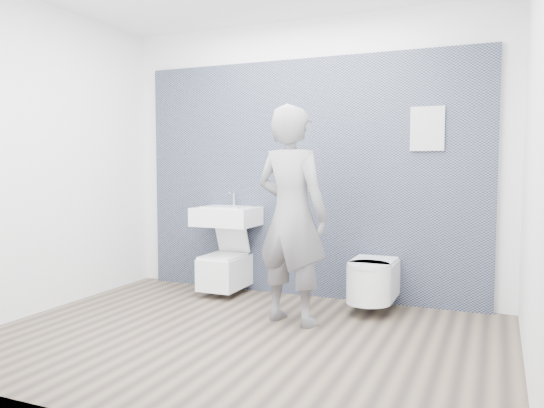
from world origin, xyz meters
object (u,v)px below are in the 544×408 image
at_px(toilet_square, 225,270).
at_px(visitor, 291,215).
at_px(toilet_rounded, 372,280).
at_px(washbasin, 226,216).

xyz_separation_m(toilet_square, visitor, (0.99, -0.65, 0.66)).
relative_size(toilet_rounded, visitor, 0.37).
bearing_deg(washbasin, visitor, -34.90).
bearing_deg(washbasin, toilet_square, -90.00).
distance_m(toilet_square, toilet_rounded, 1.55).
bearing_deg(toilet_rounded, washbasin, 176.19).
bearing_deg(toilet_rounded, visitor, -133.61).
xyz_separation_m(washbasin, visitor, (0.99, -0.69, 0.10)).
relative_size(toilet_square, visitor, 0.40).
height_order(toilet_square, toilet_rounded, toilet_square).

